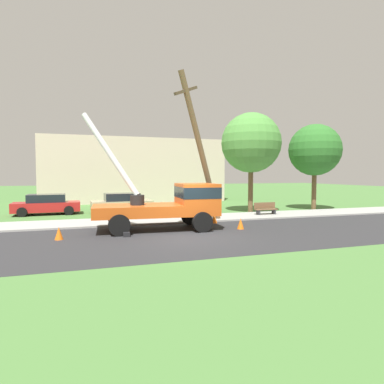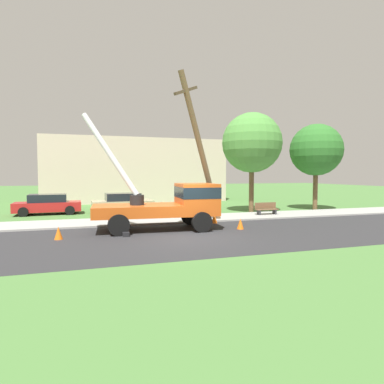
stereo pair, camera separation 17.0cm
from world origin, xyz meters
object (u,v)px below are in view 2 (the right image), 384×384
object	(u,v)px
traffic_cone_behind	(58,233)
traffic_cone_curbside	(214,218)
traffic_cone_ahead	(240,224)
roadside_tree_far	(316,150)
roadside_tree_near	(252,143)
utility_truck	(172,202)
parked_sedan_red	(48,204)
parked_sedan_tan	(123,203)
leaning_utility_pole	(200,148)
park_bench	(266,209)

from	to	relation	value
traffic_cone_behind	traffic_cone_curbside	size ratio (longest dim) A/B	1.00
traffic_cone_ahead	roadside_tree_far	xyz separation A→B (m)	(9.54, 6.32, 4.42)
roadside_tree_near	traffic_cone_behind	bearing A→B (deg)	-153.27
traffic_cone_behind	roadside_tree_far	world-z (taller)	roadside_tree_far
traffic_cone_behind	roadside_tree_near	bearing A→B (deg)	26.73
utility_truck	parked_sedan_red	size ratio (longest dim) A/B	1.51
traffic_cone_ahead	parked_sedan_tan	xyz separation A→B (m)	(-5.06, 9.30, 0.43)
leaning_utility_pole	traffic_cone_behind	distance (m)	8.87
parked_sedan_red	park_bench	xyz separation A→B (m)	(14.25, -5.36, -0.25)
utility_truck	parked_sedan_tan	distance (m)	8.45
traffic_cone_curbside	roadside_tree_far	size ratio (longest dim) A/B	0.08
traffic_cone_ahead	traffic_cone_behind	size ratio (longest dim) A/B	1.00
utility_truck	roadside_tree_near	world-z (taller)	roadside_tree_near
roadside_tree_far	leaning_utility_pole	bearing A→B (deg)	-161.09
leaning_utility_pole	traffic_cone_ahead	distance (m)	4.99
leaning_utility_pole	roadside_tree_near	xyz separation A→B (m)	(5.26, 3.75, 0.76)
utility_truck	traffic_cone_behind	xyz separation A→B (m)	(-5.36, -1.09, -1.13)
leaning_utility_pole	parked_sedan_tan	size ratio (longest dim) A/B	1.89
utility_truck	parked_sedan_red	xyz separation A→B (m)	(-6.85, 8.63, -0.70)
park_bench	roadside_tree_far	bearing A→B (deg)	20.00
parked_sedan_tan	roadside_tree_near	xyz separation A→B (m)	(9.03, -2.94, 4.39)
traffic_cone_behind	parked_sedan_red	size ratio (longest dim) A/B	0.13
utility_truck	traffic_cone_behind	size ratio (longest dim) A/B	12.05
traffic_cone_curbside	parked_sedan_tan	bearing A→B (deg)	123.05
park_bench	traffic_cone_ahead	bearing A→B (deg)	-133.06
park_bench	leaning_utility_pole	bearing A→B (deg)	-162.22
traffic_cone_curbside	roadside_tree_near	size ratio (longest dim) A/B	0.08
leaning_utility_pole	parked_sedan_tan	world-z (taller)	leaning_utility_pole
leaning_utility_pole	traffic_cone_ahead	world-z (taller)	leaning_utility_pole
parked_sedan_red	roadside_tree_far	distance (m)	20.44
traffic_cone_ahead	parked_sedan_red	world-z (taller)	parked_sedan_red
roadside_tree_near	roadside_tree_far	size ratio (longest dim) A/B	1.08
park_bench	parked_sedan_tan	bearing A→B (deg)	151.30
parked_sedan_tan	park_bench	xyz separation A→B (m)	(9.10, -4.98, -0.25)
utility_truck	traffic_cone_ahead	xyz separation A→B (m)	(3.37, -1.05, -1.13)
traffic_cone_ahead	traffic_cone_behind	xyz separation A→B (m)	(-8.73, -0.04, 0.00)
traffic_cone_curbside	roadside_tree_near	bearing A→B (deg)	41.82
parked_sedan_tan	utility_truck	bearing A→B (deg)	-78.38
traffic_cone_behind	parked_sedan_tan	bearing A→B (deg)	68.58
park_bench	roadside_tree_far	world-z (taller)	roadside_tree_far
traffic_cone_curbside	parked_sedan_red	distance (m)	12.17
traffic_cone_ahead	park_bench	world-z (taller)	park_bench
park_bench	roadside_tree_near	bearing A→B (deg)	91.88
leaning_utility_pole	parked_sedan_red	bearing A→B (deg)	141.61
parked_sedan_red	utility_truck	bearing A→B (deg)	-51.56
leaning_utility_pole	traffic_cone_behind	size ratio (longest dim) A/B	15.15
traffic_cone_curbside	roadside_tree_far	distance (m)	11.70
roadside_tree_far	parked_sedan_tan	bearing A→B (deg)	168.48
park_bench	parked_sedan_red	bearing A→B (deg)	159.38
roadside_tree_near	parked_sedan_tan	bearing A→B (deg)	161.95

